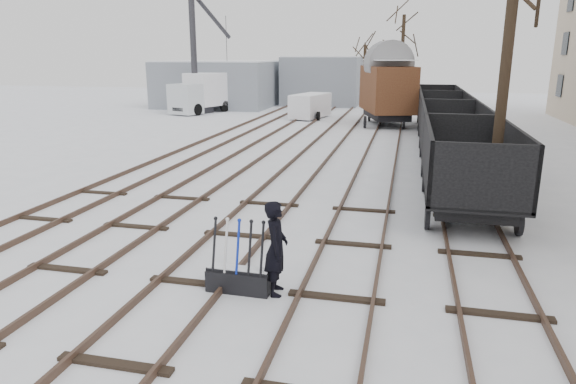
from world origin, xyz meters
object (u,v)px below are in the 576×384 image
freight_wagon_a (467,179)px  lorry (207,92)px  crane (196,80)px  panel_van (310,106)px  box_van_wagon (387,87)px  worker (276,248)px  ground_frame (239,278)px

freight_wagon_a → lorry: bearing=126.6°
crane → panel_van: bearing=8.1°
box_van_wagon → worker: bearing=-107.5°
ground_frame → worker: (0.75, 0.10, 0.67)m
ground_frame → box_van_wagon: box_van_wagon is taller
box_van_wagon → lorry: size_ratio=0.85×
box_van_wagon → lorry: 15.63m
worker → box_van_wagon: size_ratio=0.31×
freight_wagon_a → lorry: lorry is taller
worker → lorry: (-13.94, 31.17, 0.68)m
box_van_wagon → lorry: bearing=146.2°
ground_frame → worker: worker is taller
box_van_wagon → crane: size_ratio=0.62×
freight_wagon_a → lorry: 30.41m
lorry → panel_van: lorry is taller
freight_wagon_a → box_van_wagon: box_van_wagon is taller
freight_wagon_a → box_van_wagon: (-3.32, 19.51, 1.52)m
box_van_wagon → panel_van: bearing=139.5°
ground_frame → lorry: 33.96m
worker → panel_van: size_ratio=0.44×
crane → ground_frame: bearing=-48.2°
worker → box_van_wagon: box_van_wagon is taller
panel_van → crane: bearing=-176.3°
freight_wagon_a → panel_van: bearing=112.2°
ground_frame → worker: bearing=9.1°
worker → lorry: lorry is taller
crane → lorry: bearing=60.8°
freight_wagon_a → crane: (-18.80, 23.78, 1.65)m
lorry → crane: 1.34m
ground_frame → lorry: (-13.19, 31.27, 1.35)m
worker → panel_van: bearing=-0.6°
ground_frame → panel_van: (-4.08, 29.04, 0.66)m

